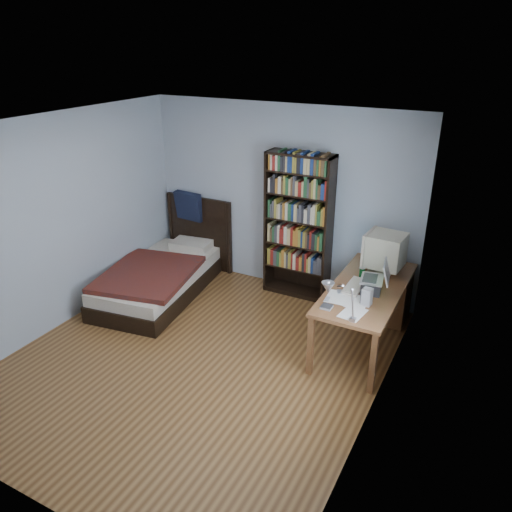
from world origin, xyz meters
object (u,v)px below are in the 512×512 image
(desk, at_px, (376,293))
(bookshelf, at_px, (298,226))
(crt_monitor, at_px, (384,250))
(keyboard, at_px, (355,287))
(laptop, at_px, (373,283))
(bed, at_px, (163,274))
(desk_lamp, at_px, (332,291))
(speaker, at_px, (367,297))
(soda_can, at_px, (362,273))

(desk, bearing_deg, bookshelf, 165.63)
(bookshelf, bearing_deg, crt_monitor, -15.73)
(keyboard, bearing_deg, laptop, -0.06)
(crt_monitor, height_order, bookshelf, bookshelf)
(bookshelf, xyz_separation_m, bed, (-1.64, -0.81, -0.72))
(crt_monitor, xyz_separation_m, bookshelf, (-1.21, 0.34, -0.03))
(desk_lamp, height_order, bed, desk_lamp)
(crt_monitor, xyz_separation_m, desk_lamp, (-0.08, -1.57, 0.19))
(laptop, distance_m, bookshelf, 1.54)
(keyboard, bearing_deg, speaker, -53.65)
(laptop, relative_size, speaker, 2.03)
(keyboard, relative_size, speaker, 2.35)
(soda_can, bearing_deg, speaker, -69.08)
(crt_monitor, height_order, keyboard, crt_monitor)
(speaker, bearing_deg, desk, 102.08)
(crt_monitor, distance_m, keyboard, 0.61)
(speaker, height_order, bed, bed)
(desk, distance_m, desk_lamp, 1.79)
(speaker, distance_m, bookshelf, 1.75)
(bed, bearing_deg, crt_monitor, 9.24)
(bed, bearing_deg, keyboard, -1.52)
(speaker, relative_size, soda_can, 1.59)
(desk_lamp, relative_size, soda_can, 4.96)
(desk_lamp, xyz_separation_m, keyboard, (-0.08, 1.03, -0.45))
(desk_lamp, distance_m, soda_can, 1.38)
(desk, bearing_deg, crt_monitor, -45.02)
(desk_lamp, height_order, speaker, desk_lamp)
(crt_monitor, xyz_separation_m, keyboard, (-0.16, -0.54, -0.26))
(bed, bearing_deg, desk_lamp, -21.63)
(keyboard, height_order, bookshelf, bookshelf)
(desk_lamp, distance_m, bed, 3.13)
(keyboard, relative_size, bed, 0.20)
(desk_lamp, distance_m, keyboard, 1.13)
(laptop, distance_m, keyboard, 0.22)
(desk_lamp, xyz_separation_m, soda_can, (-0.09, 1.31, -0.41))
(desk_lamp, height_order, keyboard, desk_lamp)
(crt_monitor, relative_size, soda_can, 4.14)
(desk_lamp, xyz_separation_m, bookshelf, (-1.14, 1.91, -0.22))
(laptop, xyz_separation_m, bookshelf, (-1.25, 0.88, 0.14))
(desk, xyz_separation_m, speaker, (0.10, -0.88, 0.40))
(laptop, bearing_deg, keyboard, 179.17)
(speaker, height_order, soda_can, speaker)
(crt_monitor, xyz_separation_m, soda_can, (-0.16, -0.25, -0.21))
(soda_can, relative_size, bookshelf, 0.06)
(laptop, xyz_separation_m, bed, (-2.89, 0.07, -0.58))
(soda_can, bearing_deg, bed, -175.49)
(speaker, bearing_deg, laptop, 99.69)
(soda_can, bearing_deg, bookshelf, 150.53)
(desk, xyz_separation_m, desk_lamp, (-0.03, -1.61, 0.78))
(laptop, xyz_separation_m, desk_lamp, (-0.11, -1.03, 0.36))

